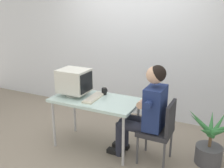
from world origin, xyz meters
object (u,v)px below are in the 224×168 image
object	(u,v)px
desk	(95,103)
potted_plant	(210,143)
crt_monitor	(74,81)
keyboard	(94,97)
person_seated	(147,109)
office_chair	(160,128)
desk_mug	(104,91)

from	to	relation	value
desk	potted_plant	distance (m)	1.59
crt_monitor	potted_plant	xyz separation A→B (m)	(1.86, 0.27, -0.66)
desk	keyboard	distance (m)	0.08
desk	potted_plant	size ratio (longest dim) A/B	1.66
potted_plant	crt_monitor	bearing A→B (deg)	-171.66
person_seated	desk	bearing A→B (deg)	-177.62
keyboard	office_chair	size ratio (longest dim) A/B	0.55
crt_monitor	keyboard	world-z (taller)	crt_monitor
keyboard	desk_mug	xyz separation A→B (m)	(0.05, 0.21, 0.03)
person_seated	potted_plant	distance (m)	0.92
desk	crt_monitor	size ratio (longest dim) A/B	2.87
office_chair	desk_mug	size ratio (longest dim) A/B	8.52
desk	potted_plant	bearing A→B (deg)	10.49
desk	crt_monitor	distance (m)	0.44
office_chair	desk	bearing A→B (deg)	-178.11
keyboard	potted_plant	bearing A→B (deg)	10.06
office_chair	potted_plant	size ratio (longest dim) A/B	1.16
keyboard	potted_plant	xyz separation A→B (m)	(1.54, 0.27, -0.47)
crt_monitor	potted_plant	distance (m)	1.99
person_seated	desk_mug	distance (m)	0.74
crt_monitor	potted_plant	world-z (taller)	crt_monitor
crt_monitor	keyboard	bearing A→B (deg)	-0.10
keyboard	desk_mug	distance (m)	0.22
person_seated	desk_mug	world-z (taller)	person_seated
crt_monitor	desk	bearing A→B (deg)	-1.29
office_chair	potted_plant	distance (m)	0.67
desk	person_seated	size ratio (longest dim) A/B	0.93
desk_mug	office_chair	bearing A→B (deg)	-11.71
desk	office_chair	size ratio (longest dim) A/B	1.43
crt_monitor	potted_plant	bearing A→B (deg)	8.34
desk	crt_monitor	bearing A→B (deg)	178.71
crt_monitor	office_chair	size ratio (longest dim) A/B	0.50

